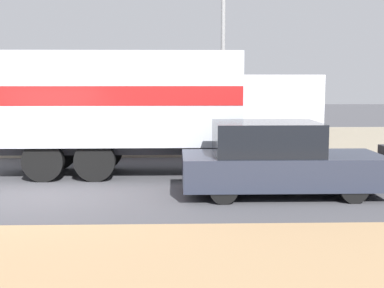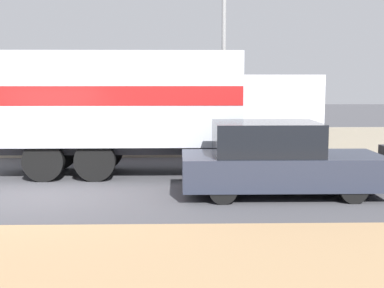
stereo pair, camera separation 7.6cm
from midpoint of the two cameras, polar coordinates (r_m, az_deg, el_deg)
ground_plane at (r=12.55m, az=-16.65°, el=-5.36°), size 80.00×80.00×0.00m
stone_wall_backdrop at (r=18.12m, az=-11.97°, el=0.13°), size 60.00×0.35×0.97m
street_lamp at (r=17.47m, az=3.21°, el=11.04°), size 0.56×0.28×6.59m
box_truck at (r=14.52m, az=-5.10°, el=4.25°), size 8.63×2.34×3.31m
car_hatchback at (r=12.14m, az=8.86°, el=-1.71°), size 4.47×1.87×1.66m
pedestrian at (r=17.09m, az=11.44°, el=0.88°), size 0.35×0.35×1.59m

